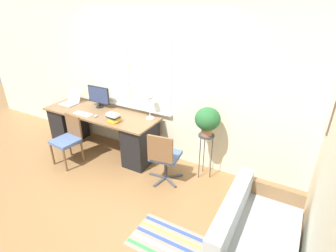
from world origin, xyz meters
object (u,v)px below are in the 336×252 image
Objects in this scene: desk_chair_wooden at (68,138)px; office_chair_swivel at (164,156)px; keyboard at (83,114)px; plant_stand at (206,141)px; laptop at (71,101)px; desk_lamp at (150,100)px; potted_plant at (208,120)px; book_stack at (114,118)px; monitor at (99,96)px; couch_loveseat at (253,243)px; mouse at (96,116)px.

office_chair_swivel is (1.71, 0.30, -0.00)m from desk_chair_wooden.
plant_stand is at bearing 9.10° from keyboard.
laptop is at bearing 154.17° from keyboard.
office_chair_swivel is (0.56, -0.51, -0.64)m from desk_lamp.
potted_plant is at bearing -3.99° from desk_lamp.
desk_lamp is 1.92× the size of book_stack.
book_stack is at bearing -12.06° from laptop.
monitor reaches higher than desk_chair_wooden.
desk_lamp is at bearing 176.01° from plant_stand.
keyboard is at bearing -91.89° from monitor.
desk_lamp reaches higher than keyboard.
keyboard is at bearing -177.98° from book_stack.
office_chair_swivel is at bearing 15.70° from desk_chair_wooden.
desk_chair_wooden is at bearing 81.72° from couch_loveseat.
mouse is at bearing 60.36° from desk_chair_wooden.
potted_plant is at bearing 1.03° from laptop.
mouse is 0.09× the size of desk_chair_wooden.
couch_loveseat is at bearing -14.99° from keyboard.
couch_loveseat is (3.19, -1.27, -0.71)m from monitor.
mouse reaches higher than couch_loveseat.
couch_loveseat is (2.93, -0.88, -0.51)m from mouse.
potted_plant reaches higher than couch_loveseat.
desk_lamp is at bearing 4.06° from laptop.
desk_lamp reaches higher than book_stack.
office_chair_swivel is at bearing -16.61° from monitor.
book_stack is at bearing -167.82° from plant_stand.
laptop is 0.81× the size of potted_plant.
monitor is 0.34× the size of couch_loveseat.
desk_chair_wooden is at bearing -92.88° from keyboard.
book_stack is 2.74m from couch_loveseat.
laptop is 0.69m from keyboard.
potted_plant is at bearing 9.10° from keyboard.
couch_loveseat is (3.82, -1.16, -0.55)m from laptop.
office_chair_swivel reaches higher than couch_loveseat.
laptop is at bearing -17.21° from office_chair_swivel.
office_chair_swivel is 0.68m from plant_stand.
desk_chair_wooden is (-0.69, -0.41, -0.37)m from book_stack.
book_stack is (0.66, -0.39, -0.15)m from monitor.
desk_lamp reaches higher than office_chair_swivel.
keyboard is at bearing -10.65° from office_chair_swivel.
desk_lamp reaches higher than mouse.
book_stack is at bearing -13.87° from office_chair_swivel.
monitor is at bearing 10.34° from laptop.
laptop is at bearing -169.66° from monitor.
monitor is 1.82m from office_chair_swivel.
laptop is at bearing -178.97° from plant_stand.
monitor is at bearing 68.27° from couch_loveseat.
office_chair_swivel reaches higher than plant_stand.
desk_lamp is at bearing 41.12° from book_stack.
keyboard reaches higher than plant_stand.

